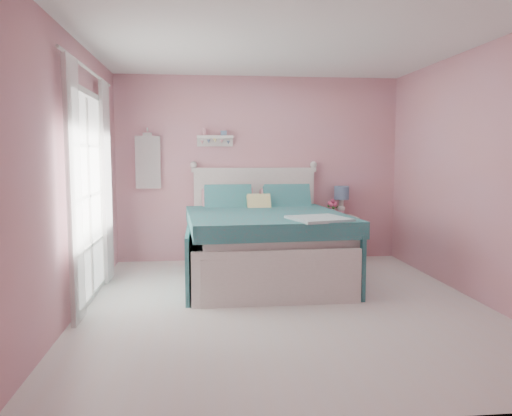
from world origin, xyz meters
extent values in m
plane|color=silver|center=(0.00, 0.00, 0.00)|extent=(4.50, 4.50, 0.00)
plane|color=#CE8385|center=(0.00, 2.25, 1.30)|extent=(4.00, 0.00, 4.00)
plane|color=#CE8385|center=(0.00, -2.25, 1.30)|extent=(4.00, 0.00, 4.00)
plane|color=#CE8385|center=(-2.00, 0.00, 1.30)|extent=(0.00, 4.50, 4.50)
plane|color=#CE8385|center=(2.00, 0.00, 1.30)|extent=(0.00, 4.50, 4.50)
plane|color=white|center=(0.00, 0.00, 2.60)|extent=(4.50, 4.50, 0.00)
cube|color=silver|center=(-0.08, 1.08, 0.24)|extent=(1.80, 2.30, 0.48)
cube|color=silver|center=(-0.07, 1.08, 0.56)|extent=(1.74, 2.24, 0.16)
cube|color=silver|center=(-0.07, 2.19, 0.63)|extent=(1.70, 0.07, 1.26)
cube|color=silver|center=(-0.08, 2.19, 1.29)|extent=(1.76, 0.09, 0.06)
cube|color=silver|center=(-0.07, -0.02, 0.28)|extent=(1.70, 0.06, 0.56)
cube|color=teal|center=(-0.07, 0.93, 0.73)|extent=(1.90, 2.05, 0.18)
cube|color=pink|center=(-0.47, 1.87, 0.84)|extent=(0.70, 0.32, 0.43)
cube|color=pink|center=(0.32, 1.87, 0.84)|extent=(0.70, 0.32, 0.43)
cube|color=#CCBC59|center=(-0.08, 1.59, 0.84)|extent=(0.31, 0.24, 0.31)
cube|color=beige|center=(1.13, 2.01, 0.32)|extent=(0.44, 0.41, 0.64)
cube|color=silver|center=(1.13, 1.82, 0.51)|extent=(0.38, 0.02, 0.16)
sphere|color=white|center=(1.13, 1.80, 0.51)|extent=(0.03, 0.03, 0.03)
cylinder|color=white|center=(1.17, 2.11, 0.65)|extent=(0.13, 0.13, 0.02)
cylinder|color=white|center=(1.17, 2.11, 0.76)|extent=(0.07, 0.07, 0.23)
cylinder|color=slate|center=(1.17, 2.11, 0.96)|extent=(0.21, 0.21, 0.19)
imported|color=silver|center=(1.02, 2.00, 0.71)|extent=(0.14, 0.14, 0.14)
imported|color=#CD89A2|center=(1.10, 1.91, 0.68)|extent=(0.12, 0.12, 0.09)
sphere|color=#DF4C7D|center=(1.02, 2.00, 0.86)|extent=(0.06, 0.06, 0.06)
sphere|color=#DF4C7D|center=(1.06, 2.02, 0.82)|extent=(0.06, 0.06, 0.06)
sphere|color=#DF4C7D|center=(0.98, 2.01, 0.83)|extent=(0.06, 0.06, 0.06)
sphere|color=#DF4C7D|center=(1.04, 1.97, 0.80)|extent=(0.06, 0.06, 0.06)
sphere|color=#DF4C7D|center=(0.99, 1.98, 0.81)|extent=(0.06, 0.06, 0.06)
cube|color=silver|center=(-0.62, 2.17, 1.75)|extent=(0.50, 0.14, 0.04)
cube|color=silver|center=(-0.62, 2.23, 1.68)|extent=(0.50, 0.03, 0.12)
cylinder|color=#D18C99|center=(-0.78, 2.17, 1.82)|extent=(0.06, 0.06, 0.10)
cube|color=slate|center=(-0.51, 2.17, 1.80)|extent=(0.08, 0.06, 0.07)
cube|color=white|center=(-1.55, 2.18, 1.40)|extent=(0.34, 0.03, 0.72)
cube|color=silver|center=(-1.97, 0.40, 2.13)|extent=(0.04, 1.32, 0.06)
cube|color=silver|center=(-1.97, 0.40, 0.03)|extent=(0.04, 1.32, 0.06)
cube|color=silver|center=(-1.97, -0.23, 1.05)|extent=(0.04, 0.06, 2.10)
cube|color=silver|center=(-1.97, 1.03, 1.05)|extent=(0.04, 0.06, 2.10)
cube|color=white|center=(-1.97, 0.40, 1.08)|extent=(0.02, 1.20, 2.04)
cube|color=white|center=(-1.92, -0.34, 1.18)|extent=(0.04, 0.40, 2.32)
cube|color=white|center=(-1.92, 1.14, 1.18)|extent=(0.04, 0.40, 2.32)
camera|label=1|loc=(-0.81, -4.83, 1.49)|focal=35.00mm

